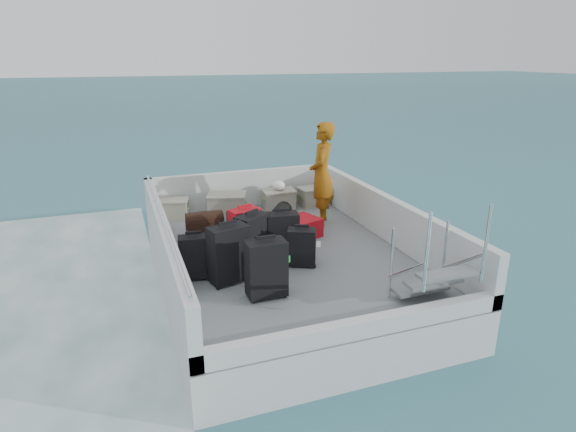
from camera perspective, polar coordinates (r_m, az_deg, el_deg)
name	(u,v)px	position (r m, az deg, el deg)	size (l,w,h in m)	color
ground	(284,289)	(7.51, -0.47, -8.59)	(160.00, 160.00, 0.00)	#1C5164
ferry_hull	(284,271)	(7.38, -0.48, -6.52)	(3.60, 5.00, 0.60)	silver
deck	(284,252)	(7.25, -0.49, -4.30)	(3.30, 4.70, 0.02)	slate
deck_fittings	(314,233)	(6.95, 3.09, -1.98)	(3.60, 5.00, 0.90)	silver
suitcase_0	(229,255)	(6.21, -7.02, -4.57)	(0.50, 0.28, 0.77)	black
suitcase_1	(195,258)	(6.41, -11.00, -4.88)	(0.39, 0.22, 0.59)	black
suitcase_3	(266,269)	(5.81, -2.60, -6.33)	(0.48, 0.28, 0.73)	black
suitcase_4	(252,238)	(6.82, -4.24, -2.65)	(0.47, 0.28, 0.69)	black
suitcase_5	(245,229)	(7.28, -5.09, -1.54)	(0.45, 0.27, 0.62)	#B70E1A
suitcase_6	(302,248)	(6.68, 1.63, -3.77)	(0.39, 0.23, 0.54)	black
suitcase_7	(282,234)	(7.01, -0.68, -2.20)	(0.46, 0.26, 0.65)	black
suitcase_8	(295,229)	(7.73, 0.88, -1.52)	(0.51, 0.77, 0.30)	#B70E1A
duffel_0	(205,227)	(7.90, -9.81, -1.28)	(0.59, 0.30, 0.32)	black
duffel_1	(241,226)	(7.85, -5.65, -1.24)	(0.44, 0.30, 0.32)	black
duffel_2	(281,219)	(8.15, -0.81, -0.38)	(0.42, 0.30, 0.32)	black
crate_0	(172,210)	(8.87, -13.58, 0.71)	(0.55, 0.38, 0.33)	gray
crate_1	(227,206)	(8.82, -7.24, 1.19)	(0.65, 0.45, 0.39)	gray
crate_2	(279,200)	(9.18, -1.10, 1.90)	(0.57, 0.39, 0.34)	gray
crate_3	(314,197)	(9.42, 3.07, 2.27)	(0.55, 0.38, 0.33)	gray
yellow_bag	(309,197)	(9.59, 2.47, 2.22)	(0.28, 0.26, 0.22)	yellow
white_bag	(279,187)	(9.11, -1.11, 3.47)	(0.24, 0.24, 0.18)	white
passenger	(322,174)	(8.20, 4.03, 4.95)	(0.65, 0.42, 1.76)	orange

